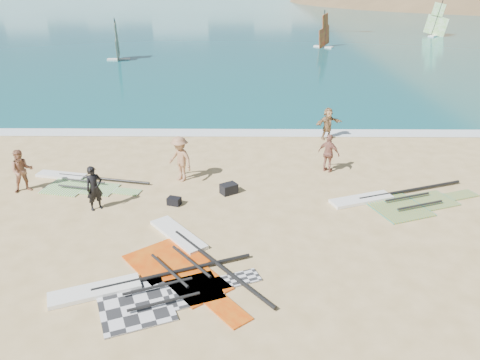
{
  "coord_description": "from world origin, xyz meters",
  "views": [
    {
      "loc": [
        0.75,
        -11.42,
        7.9
      ],
      "look_at": [
        0.61,
        4.0,
        1.0
      ],
      "focal_mm": 35.0,
      "sensor_mm": 36.0,
      "label": 1
    }
  ],
  "objects_px": {
    "gear_bag_near": "(229,189)",
    "person_wetsuit": "(94,188)",
    "rig_orange": "(395,201)",
    "rig_red": "(185,256)",
    "beachgoer_mid": "(180,159)",
    "beachgoer_right": "(328,123)",
    "beachgoer_left": "(22,171)",
    "beachgoer_back": "(329,153)",
    "rig_green": "(77,182)",
    "gear_bag_far": "(174,201)",
    "rig_grey": "(141,292)"
  },
  "relations": [
    {
      "from": "beachgoer_left",
      "to": "beachgoer_back",
      "type": "distance_m",
      "value": 12.35
    },
    {
      "from": "rig_green",
      "to": "beachgoer_right",
      "type": "bearing_deg",
      "value": 39.16
    },
    {
      "from": "gear_bag_near",
      "to": "beachgoer_right",
      "type": "relative_size",
      "value": 0.37
    },
    {
      "from": "beachgoer_right",
      "to": "rig_orange",
      "type": "bearing_deg",
      "value": -102.57
    },
    {
      "from": "rig_red",
      "to": "beachgoer_back",
      "type": "bearing_deg",
      "value": 102.52
    },
    {
      "from": "gear_bag_near",
      "to": "person_wetsuit",
      "type": "height_order",
      "value": "person_wetsuit"
    },
    {
      "from": "rig_red",
      "to": "rig_green",
      "type": "bearing_deg",
      "value": -175.86
    },
    {
      "from": "rig_orange",
      "to": "rig_red",
      "type": "distance_m",
      "value": 8.37
    },
    {
      "from": "beachgoer_right",
      "to": "person_wetsuit",
      "type": "bearing_deg",
      "value": -164.29
    },
    {
      "from": "gear_bag_near",
      "to": "beachgoer_right",
      "type": "bearing_deg",
      "value": 53.44
    },
    {
      "from": "gear_bag_far",
      "to": "beachgoer_left",
      "type": "distance_m",
      "value": 6.14
    },
    {
      "from": "beachgoer_mid",
      "to": "beachgoer_right",
      "type": "height_order",
      "value": "beachgoer_mid"
    },
    {
      "from": "beachgoer_back",
      "to": "rig_red",
      "type": "bearing_deg",
      "value": 86.92
    },
    {
      "from": "rig_grey",
      "to": "beachgoer_back",
      "type": "relative_size",
      "value": 3.46
    },
    {
      "from": "person_wetsuit",
      "to": "beachgoer_left",
      "type": "relative_size",
      "value": 0.97
    },
    {
      "from": "rig_orange",
      "to": "gear_bag_far",
      "type": "bearing_deg",
      "value": 161.52
    },
    {
      "from": "gear_bag_near",
      "to": "rig_red",
      "type": "bearing_deg",
      "value": -104.83
    },
    {
      "from": "rig_green",
      "to": "rig_orange",
      "type": "xyz_separation_m",
      "value": [
        12.47,
        -1.59,
        0.0
      ]
    },
    {
      "from": "gear_bag_far",
      "to": "beachgoer_right",
      "type": "distance_m",
      "value": 10.18
    },
    {
      "from": "rig_orange",
      "to": "beachgoer_mid",
      "type": "relative_size",
      "value": 3.11
    },
    {
      "from": "rig_orange",
      "to": "beachgoer_back",
      "type": "height_order",
      "value": "beachgoer_back"
    },
    {
      "from": "rig_grey",
      "to": "beachgoer_left",
      "type": "xyz_separation_m",
      "value": [
        -5.81,
        6.34,
        0.81
      ]
    },
    {
      "from": "gear_bag_far",
      "to": "person_wetsuit",
      "type": "xyz_separation_m",
      "value": [
        -2.76,
        -0.37,
        0.69
      ]
    },
    {
      "from": "rig_green",
      "to": "beachgoer_left",
      "type": "xyz_separation_m",
      "value": [
        -1.78,
        -0.77,
        0.81
      ]
    },
    {
      "from": "person_wetsuit",
      "to": "beachgoer_mid",
      "type": "height_order",
      "value": "beachgoer_mid"
    },
    {
      "from": "beachgoer_left",
      "to": "beachgoer_right",
      "type": "xyz_separation_m",
      "value": [
        12.83,
        6.4,
        -0.04
      ]
    },
    {
      "from": "gear_bag_far",
      "to": "beachgoer_back",
      "type": "distance_m",
      "value": 7.0
    },
    {
      "from": "beachgoer_right",
      "to": "beachgoer_mid",
      "type": "bearing_deg",
      "value": -165.96
    },
    {
      "from": "gear_bag_near",
      "to": "beachgoer_mid",
      "type": "height_order",
      "value": "beachgoer_mid"
    },
    {
      "from": "person_wetsuit",
      "to": "beachgoer_back",
      "type": "distance_m",
      "value": 9.63
    },
    {
      "from": "rig_grey",
      "to": "gear_bag_near",
      "type": "height_order",
      "value": "gear_bag_near"
    },
    {
      "from": "beachgoer_left",
      "to": "rig_green",
      "type": "bearing_deg",
      "value": -2.61
    },
    {
      "from": "rig_red",
      "to": "beachgoer_right",
      "type": "relative_size",
      "value": 3.4
    },
    {
      "from": "beachgoer_mid",
      "to": "beachgoer_back",
      "type": "distance_m",
      "value": 6.28
    },
    {
      "from": "beachgoer_mid",
      "to": "person_wetsuit",
      "type": "bearing_deg",
      "value": -95.48
    },
    {
      "from": "rig_red",
      "to": "rig_orange",
      "type": "bearing_deg",
      "value": 78.3
    },
    {
      "from": "gear_bag_near",
      "to": "beachgoer_left",
      "type": "relative_size",
      "value": 0.36
    },
    {
      "from": "rig_green",
      "to": "beachgoer_left",
      "type": "height_order",
      "value": "beachgoer_left"
    },
    {
      "from": "beachgoer_left",
      "to": "beachgoer_mid",
      "type": "relative_size",
      "value": 0.91
    },
    {
      "from": "person_wetsuit",
      "to": "beachgoer_left",
      "type": "height_order",
      "value": "beachgoer_left"
    },
    {
      "from": "rig_orange",
      "to": "rig_red",
      "type": "relative_size",
      "value": 1.06
    },
    {
      "from": "rig_orange",
      "to": "beachgoer_left",
      "type": "height_order",
      "value": "beachgoer_left"
    },
    {
      "from": "rig_grey",
      "to": "rig_red",
      "type": "distance_m",
      "value": 1.98
    },
    {
      "from": "gear_bag_far",
      "to": "rig_grey",
      "type": "bearing_deg",
      "value": -92.01
    },
    {
      "from": "rig_orange",
      "to": "person_wetsuit",
      "type": "xyz_separation_m",
      "value": [
        -11.01,
        -0.67,
        0.78
      ]
    },
    {
      "from": "person_wetsuit",
      "to": "beachgoer_mid",
      "type": "bearing_deg",
      "value": 5.51
    },
    {
      "from": "rig_green",
      "to": "beachgoer_back",
      "type": "distance_m",
      "value": 10.51
    },
    {
      "from": "rig_green",
      "to": "rig_orange",
      "type": "height_order",
      "value": "rig_orange"
    },
    {
      "from": "gear_bag_far",
      "to": "beachgoer_back",
      "type": "height_order",
      "value": "beachgoer_back"
    },
    {
      "from": "beachgoer_left",
      "to": "beachgoer_right",
      "type": "relative_size",
      "value": 1.05
    }
  ]
}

